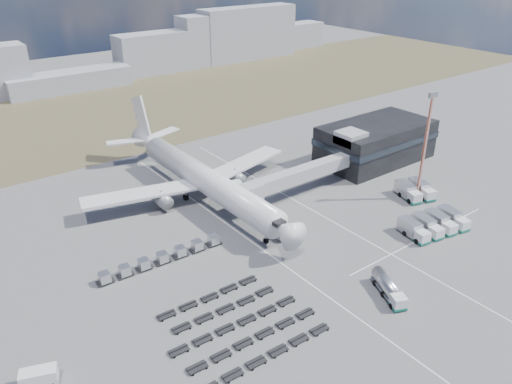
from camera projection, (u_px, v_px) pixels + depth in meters
ground at (297, 264)px, 89.04m from camera, size 420.00×420.00×0.00m
grass_strip at (81, 114)px, 167.57m from camera, size 420.00×90.00×0.01m
lane_markings at (325, 240)px, 96.45m from camera, size 47.12×110.00×0.01m
terminal at (375, 141)px, 129.55m from camera, size 30.40×16.40×11.00m
jet_bridge at (291, 178)px, 109.93m from camera, size 30.30×3.80×7.05m
airliner at (201, 177)px, 109.79m from camera, size 51.59×64.53×17.62m
skyline at (37, 64)px, 190.71m from camera, size 316.02×27.83×25.46m
fuel_tanker at (389, 288)px, 80.60m from camera, size 5.66×9.02×2.87m
pushback_tug at (286, 235)px, 96.56m from camera, size 3.60×2.08×1.57m
utility_van at (39, 377)px, 64.31m from camera, size 5.03×3.54×2.43m
catering_truck at (239, 193)px, 110.91m from camera, size 4.65×7.40×3.16m
service_trucks_near at (434, 224)px, 98.75m from camera, size 13.97×9.35×2.86m
service_trucks_far at (415, 190)px, 112.02m from camera, size 8.15×8.96×3.01m
uld_row at (162, 258)px, 88.96m from camera, size 24.02×2.79×1.86m
baggage_dollies at (238, 326)px, 74.30m from camera, size 23.09×18.09×0.68m
floodlight_mast at (425, 148)px, 106.72m from camera, size 2.29×1.87×24.27m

